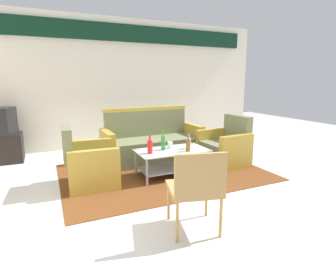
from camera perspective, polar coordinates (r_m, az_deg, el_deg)
ground_plane at (r=3.79m, az=5.95°, el=-11.59°), size 14.00×14.00×0.00m
wall_back at (r=6.31m, az=-8.14°, el=11.24°), size 6.52×0.19×2.80m
rug at (r=4.42m, az=-0.98°, el=-8.03°), size 3.15×2.22×0.01m
couch at (r=5.00m, az=-3.41°, el=-2.05°), size 1.82×0.79×0.96m
armchair_left at (r=3.98m, az=-16.25°, el=-6.42°), size 0.74×0.79×0.85m
armchair_right at (r=4.86m, az=11.93°, el=-3.01°), size 0.75×0.81×0.85m
coffee_table at (r=4.22m, az=0.86°, el=-5.20°), size 1.10×0.60×0.40m
bottle_brown at (r=4.09m, az=4.27°, el=-2.31°), size 0.07×0.07×0.26m
bottle_green at (r=4.16m, az=-1.01°, el=-1.81°), size 0.06×0.06×0.31m
bottle_clear at (r=4.25m, az=4.37°, el=-1.91°), size 0.07×0.07×0.24m
bottle_red at (r=3.97m, az=-3.84°, el=-2.66°), size 0.07×0.07×0.27m
cup at (r=4.28m, az=0.43°, el=-2.35°), size 0.08×0.08×0.10m
wicker_chair at (r=2.61m, az=6.00°, el=-10.67°), size 0.58×0.58×0.84m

